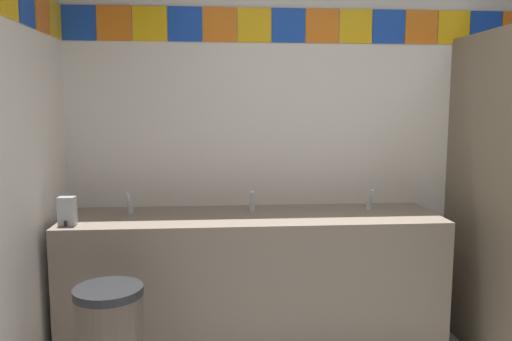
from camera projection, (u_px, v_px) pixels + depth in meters
wall_back at (351, 145)px, 3.41m from camera, size 3.74×0.09×2.50m
vanity_counter at (253, 281)px, 3.13m from camera, size 2.26×0.61×0.86m
faucet_left at (130, 205)px, 3.09m from camera, size 0.04×0.10×0.14m
faucet_center at (252, 203)px, 3.15m from camera, size 0.04×0.10×0.14m
faucet_right at (370, 202)px, 3.21m from camera, size 0.04×0.10×0.14m
soap_dispenser at (67, 211)px, 2.80m from camera, size 0.09×0.09×0.16m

